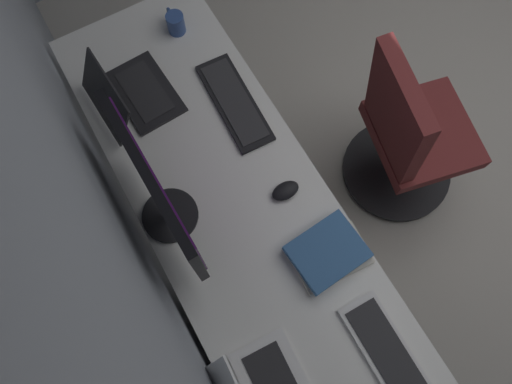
{
  "coord_description": "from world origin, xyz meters",
  "views": [
    {
      "loc": [
        -0.29,
        1.86,
        2.35
      ],
      "look_at": [
        0.14,
        1.62,
        0.95
      ],
      "focal_mm": 33.41,
      "sensor_mm": 36.0,
      "label": 1
    }
  ],
  "objects_px": {
    "mouse_main": "(285,191)",
    "book_stack_near": "(329,254)",
    "office_chair": "(407,139)",
    "drawer_pedestal": "(272,301)",
    "coffee_mug": "(175,23)",
    "laptop_left": "(129,94)",
    "keyboard_main": "(234,102)",
    "monitor_primary": "(157,191)",
    "keyboard_spare": "(391,359)"
  },
  "relations": [
    {
      "from": "drawer_pedestal",
      "to": "laptop_left",
      "type": "height_order",
      "value": "laptop_left"
    },
    {
      "from": "coffee_mug",
      "to": "book_stack_near",
      "type": "bearing_deg",
      "value": -178.44
    },
    {
      "from": "book_stack_near",
      "to": "drawer_pedestal",
      "type": "bearing_deg",
      "value": 92.03
    },
    {
      "from": "drawer_pedestal",
      "to": "keyboard_spare",
      "type": "bearing_deg",
      "value": -151.26
    },
    {
      "from": "drawer_pedestal",
      "to": "book_stack_near",
      "type": "bearing_deg",
      "value": -87.97
    },
    {
      "from": "drawer_pedestal",
      "to": "keyboard_main",
      "type": "relative_size",
      "value": 1.63
    },
    {
      "from": "monitor_primary",
      "to": "book_stack_near",
      "type": "bearing_deg",
      "value": -134.38
    },
    {
      "from": "mouse_main",
      "to": "book_stack_near",
      "type": "relative_size",
      "value": 0.39
    },
    {
      "from": "laptop_left",
      "to": "monitor_primary",
      "type": "bearing_deg",
      "value": 171.24
    },
    {
      "from": "mouse_main",
      "to": "drawer_pedestal",
      "type": "bearing_deg",
      "value": 143.43
    },
    {
      "from": "monitor_primary",
      "to": "keyboard_spare",
      "type": "xyz_separation_m",
      "value": [
        -0.78,
        -0.4,
        -0.24
      ]
    },
    {
      "from": "keyboard_spare",
      "to": "drawer_pedestal",
      "type": "bearing_deg",
      "value": 28.74
    },
    {
      "from": "monitor_primary",
      "to": "mouse_main",
      "type": "height_order",
      "value": "monitor_primary"
    },
    {
      "from": "monitor_primary",
      "to": "laptop_left",
      "type": "distance_m",
      "value": 0.54
    },
    {
      "from": "mouse_main",
      "to": "coffee_mug",
      "type": "bearing_deg",
      "value": 1.48
    },
    {
      "from": "monitor_primary",
      "to": "laptop_left",
      "type": "height_order",
      "value": "monitor_primary"
    },
    {
      "from": "mouse_main",
      "to": "book_stack_near",
      "type": "xyz_separation_m",
      "value": [
        -0.27,
        -0.01,
        0.01
      ]
    },
    {
      "from": "drawer_pedestal",
      "to": "laptop_left",
      "type": "xyz_separation_m",
      "value": [
        0.9,
        0.11,
        0.43
      ]
    },
    {
      "from": "mouse_main",
      "to": "office_chair",
      "type": "bearing_deg",
      "value": -88.02
    },
    {
      "from": "drawer_pedestal",
      "to": "keyboard_main",
      "type": "xyz_separation_m",
      "value": [
        0.69,
        -0.22,
        0.39
      ]
    },
    {
      "from": "keyboard_spare",
      "to": "mouse_main",
      "type": "bearing_deg",
      "value": 0.07
    },
    {
      "from": "book_stack_near",
      "to": "office_chair",
      "type": "bearing_deg",
      "value": -65.64
    },
    {
      "from": "drawer_pedestal",
      "to": "mouse_main",
      "type": "relative_size",
      "value": 6.68
    },
    {
      "from": "keyboard_main",
      "to": "office_chair",
      "type": "distance_m",
      "value": 0.8
    },
    {
      "from": "monitor_primary",
      "to": "keyboard_spare",
      "type": "bearing_deg",
      "value": -153.05
    },
    {
      "from": "book_stack_near",
      "to": "coffee_mug",
      "type": "xyz_separation_m",
      "value": [
        1.1,
        0.03,
        0.02
      ]
    },
    {
      "from": "drawer_pedestal",
      "to": "keyboard_spare",
      "type": "relative_size",
      "value": 1.65
    },
    {
      "from": "mouse_main",
      "to": "book_stack_near",
      "type": "height_order",
      "value": "book_stack_near"
    },
    {
      "from": "keyboard_spare",
      "to": "mouse_main",
      "type": "height_order",
      "value": "mouse_main"
    },
    {
      "from": "monitor_primary",
      "to": "keyboard_main",
      "type": "xyz_separation_m",
      "value": [
        0.28,
        -0.41,
        -0.24
      ]
    },
    {
      "from": "book_stack_near",
      "to": "coffee_mug",
      "type": "bearing_deg",
      "value": 1.56
    },
    {
      "from": "keyboard_main",
      "to": "coffee_mug",
      "type": "bearing_deg",
      "value": 5.24
    },
    {
      "from": "keyboard_spare",
      "to": "coffee_mug",
      "type": "distance_m",
      "value": 1.49
    },
    {
      "from": "laptop_left",
      "to": "drawer_pedestal",
      "type": "bearing_deg",
      "value": -172.72
    },
    {
      "from": "keyboard_spare",
      "to": "book_stack_near",
      "type": "bearing_deg",
      "value": -1.16
    },
    {
      "from": "monitor_primary",
      "to": "keyboard_main",
      "type": "relative_size",
      "value": 1.33
    },
    {
      "from": "monitor_primary",
      "to": "mouse_main",
      "type": "bearing_deg",
      "value": -107.63
    },
    {
      "from": "drawer_pedestal",
      "to": "keyboard_main",
      "type": "bearing_deg",
      "value": -18.0
    },
    {
      "from": "drawer_pedestal",
      "to": "book_stack_near",
      "type": "relative_size",
      "value": 2.63
    },
    {
      "from": "office_chair",
      "to": "drawer_pedestal",
      "type": "bearing_deg",
      "value": 109.23
    },
    {
      "from": "laptop_left",
      "to": "mouse_main",
      "type": "relative_size",
      "value": 3.2
    },
    {
      "from": "keyboard_spare",
      "to": "office_chair",
      "type": "bearing_deg",
      "value": -44.0
    },
    {
      "from": "drawer_pedestal",
      "to": "office_chair",
      "type": "distance_m",
      "value": 0.92
    },
    {
      "from": "laptop_left",
      "to": "keyboard_main",
      "type": "height_order",
      "value": "laptop_left"
    },
    {
      "from": "office_chair",
      "to": "coffee_mug",
      "type": "bearing_deg",
      "value": 40.04
    },
    {
      "from": "monitor_primary",
      "to": "laptop_left",
      "type": "relative_size",
      "value": 1.7
    },
    {
      "from": "keyboard_main",
      "to": "monitor_primary",
      "type": "bearing_deg",
      "value": 124.42
    },
    {
      "from": "monitor_primary",
      "to": "coffee_mug",
      "type": "bearing_deg",
      "value": -28.08
    },
    {
      "from": "laptop_left",
      "to": "office_chair",
      "type": "bearing_deg",
      "value": -121.36
    },
    {
      "from": "office_chair",
      "to": "keyboard_main",
      "type": "bearing_deg",
      "value": 58.82
    }
  ]
}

